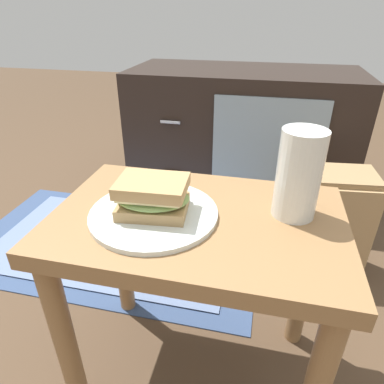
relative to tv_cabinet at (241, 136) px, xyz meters
The scene contains 8 objects.
ground_plane 0.99m from the tv_cabinet, 90.08° to the right, with size 8.00×8.00×0.00m, color #4C3826.
side_table 0.95m from the tv_cabinet, 90.08° to the right, with size 0.56×0.36×0.46m.
tv_cabinet is the anchor object (origin of this frame).
area_rug 0.73m from the tv_cabinet, 128.77° to the right, with size 1.10×0.63×0.01m.
plate 0.99m from the tv_cabinet, 94.83° to the right, with size 0.24×0.24×0.01m, color silver.
sandwich_front 0.99m from the tv_cabinet, 94.83° to the right, with size 0.15×0.11×0.07m.
beer_glass 0.95m from the tv_cabinet, 78.94° to the right, with size 0.08×0.08×0.17m.
paper_bag 0.61m from the tv_cabinet, 52.74° to the right, with size 0.21×0.18×0.37m.
Camera 1 is at (0.11, -0.53, 0.81)m, focal length 31.55 mm.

